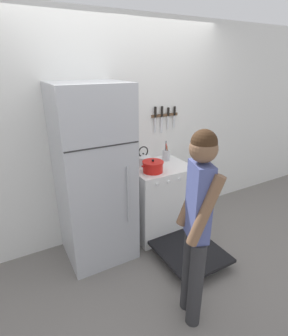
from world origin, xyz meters
The scene contains 9 objects.
ground_plane centered at (0.00, 0.00, 0.00)m, with size 14.00×14.00×0.00m, color slate.
wall_back centered at (0.00, 0.03, 1.27)m, with size 10.00×0.06×2.55m.
refrigerator centered at (-0.51, -0.33, 0.94)m, with size 0.71×0.68×1.88m.
stove_range centered at (0.30, -0.34, 0.45)m, with size 0.72×1.33×0.90m.
dutch_oven_pot centered at (0.14, -0.42, 0.96)m, with size 0.28×0.24×0.15m.
tea_kettle centered at (0.15, -0.18, 0.97)m, with size 0.21×0.17×0.23m.
utensil_jar centered at (0.48, -0.17, 0.97)m, with size 0.10×0.10×0.25m.
person centered at (-0.12, -1.50, 0.94)m, with size 0.34×0.39×1.64m.
wall_knife_strip centered at (0.55, -0.02, 1.44)m, with size 0.38×0.03×0.34m.
Camera 1 is at (-1.28, -2.75, 2.03)m, focal length 28.00 mm.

